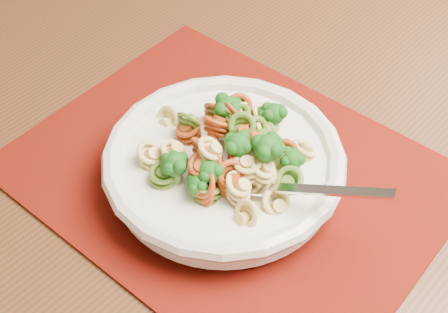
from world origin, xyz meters
The scene contains 5 objects.
dining_table centered at (-0.28, -0.60, 0.62)m, with size 1.52×1.06×0.70m.
placemat centered at (-0.36, -0.65, 0.71)m, with size 0.44×0.34×0.00m, color #621404.
pasta_bowl centered at (-0.36, -0.66, 0.74)m, with size 0.25×0.25×0.05m.
pasta_broccoli_heap centered at (-0.36, -0.66, 0.75)m, with size 0.21×0.21×0.06m, color tan, non-canonical shape.
fork centered at (-0.31, -0.68, 0.75)m, with size 0.19×0.02×0.01m, color silver, non-canonical shape.
Camera 1 is at (-0.10, -1.01, 1.21)m, focal length 50.00 mm.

